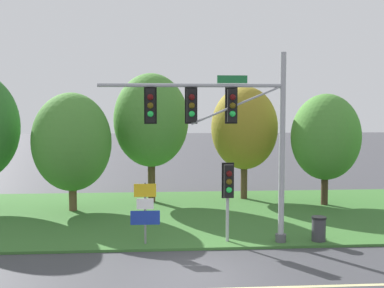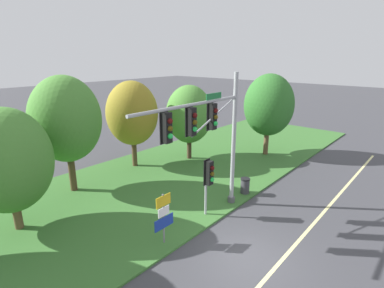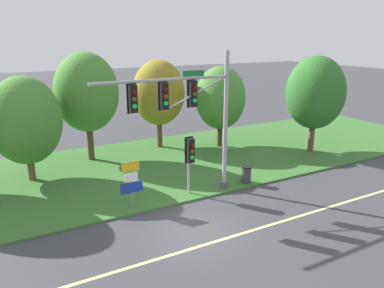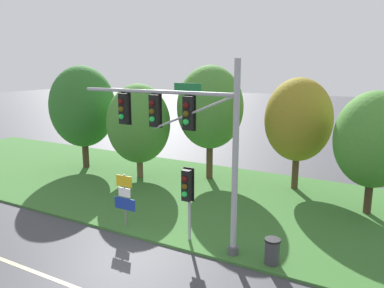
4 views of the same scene
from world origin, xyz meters
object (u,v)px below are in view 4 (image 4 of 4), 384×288
object	(u,v)px
pedestrian_signal_near_kerb	(187,189)
tree_behind_signpost	(210,108)
tree_tall_centre	(374,140)
tree_left_of_mast	(139,124)
tree_nearest_road	(83,107)
route_sign_post	(125,196)
trash_bin	(272,251)
traffic_signal_mast	(183,130)
tree_mid_verge	(298,120)

from	to	relation	value
pedestrian_signal_near_kerb	tree_behind_signpost	distance (m)	8.81
tree_tall_centre	tree_behind_signpost	bearing A→B (deg)	170.87
tree_left_of_mast	tree_behind_signpost	size ratio (longest dim) A/B	0.84
tree_left_of_mast	tree_tall_centre	distance (m)	12.80
tree_nearest_road	tree_behind_signpost	xyz separation A→B (m)	(8.48, 1.77, 0.23)
pedestrian_signal_near_kerb	tree_tall_centre	size ratio (longest dim) A/B	0.52
route_sign_post	tree_left_of_mast	world-z (taller)	tree_left_of_mast
tree_left_of_mast	pedestrian_signal_near_kerb	bearing A→B (deg)	-41.83
tree_behind_signpost	trash_bin	size ratio (longest dim) A/B	7.35
pedestrian_signal_near_kerb	traffic_signal_mast	bearing A→B (deg)	-138.86
tree_behind_signpost	tree_mid_verge	distance (m)	5.14
traffic_signal_mast	trash_bin	world-z (taller)	traffic_signal_mast
pedestrian_signal_near_kerb	tree_left_of_mast	bearing A→B (deg)	138.17
pedestrian_signal_near_kerb	tree_left_of_mast	distance (m)	9.16
traffic_signal_mast	route_sign_post	distance (m)	4.33
traffic_signal_mast	route_sign_post	size ratio (longest dim) A/B	3.08
tree_behind_signpost	tree_left_of_mast	bearing A→B (deg)	-152.91
pedestrian_signal_near_kerb	tree_nearest_road	size ratio (longest dim) A/B	0.44
tree_behind_signpost	tree_mid_verge	bearing A→B (deg)	5.77
tree_left_of_mast	tree_behind_signpost	distance (m)	4.40
tree_left_of_mast	trash_bin	size ratio (longest dim) A/B	6.19
route_sign_post	tree_tall_centre	distance (m)	11.43
traffic_signal_mast	tree_left_of_mast	world-z (taller)	traffic_signal_mast
tree_behind_signpost	tree_tall_centre	bearing A→B (deg)	-9.13
trash_bin	tree_tall_centre	bearing A→B (deg)	68.82
traffic_signal_mast	pedestrian_signal_near_kerb	xyz separation A→B (m)	(0.11, 0.09, -2.34)
route_sign_post	tree_left_of_mast	bearing A→B (deg)	121.33
traffic_signal_mast	tree_mid_verge	size ratio (longest dim) A/B	1.14
traffic_signal_mast	tree_tall_centre	size ratio (longest dim) A/B	1.23
pedestrian_signal_near_kerb	trash_bin	xyz separation A→B (m)	(3.45, -0.08, -1.68)
route_sign_post	tree_left_of_mast	xyz separation A→B (m)	(-3.68, 6.04, 2.02)
pedestrian_signal_near_kerb	tree_left_of_mast	xyz separation A→B (m)	(-6.76, 6.05, 1.21)
tree_nearest_road	tree_mid_verge	world-z (taller)	tree_nearest_road
trash_bin	tree_left_of_mast	bearing A→B (deg)	149.03
trash_bin	tree_mid_verge	bearing A→B (deg)	98.60
route_sign_post	trash_bin	size ratio (longest dim) A/B	2.47
tree_tall_centre	traffic_signal_mast	bearing A→B (deg)	-132.63
traffic_signal_mast	trash_bin	bearing A→B (deg)	0.29
tree_left_of_mast	tree_behind_signpost	bearing A→B (deg)	27.09
route_sign_post	traffic_signal_mast	bearing A→B (deg)	-2.02
traffic_signal_mast	pedestrian_signal_near_kerb	distance (m)	2.34
tree_nearest_road	trash_bin	bearing A→B (deg)	-22.98
tree_nearest_road	tree_mid_verge	distance (m)	13.77
tree_behind_signpost	tree_tall_centre	size ratio (longest dim) A/B	1.19
route_sign_post	trash_bin	bearing A→B (deg)	-0.76
tree_nearest_road	trash_bin	size ratio (longest dim) A/B	7.32
tree_mid_verge	tree_tall_centre	bearing A→B (deg)	-26.78
route_sign_post	tree_nearest_road	xyz separation A→B (m)	(-8.34, 6.22, 2.77)
traffic_signal_mast	tree_nearest_road	xyz separation A→B (m)	(-11.32, 6.33, -0.37)
route_sign_post	tree_nearest_road	distance (m)	10.77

